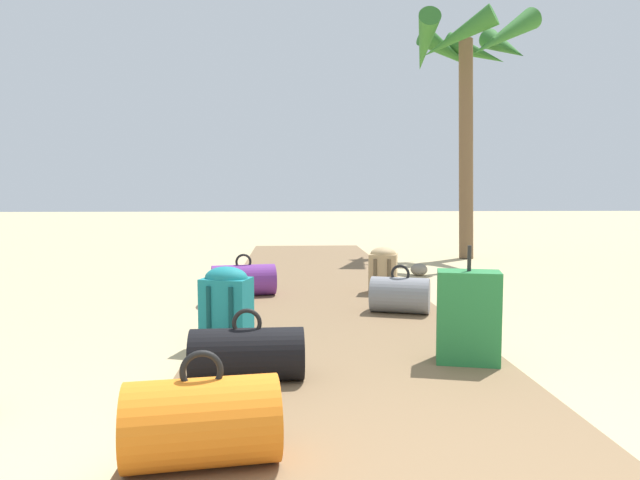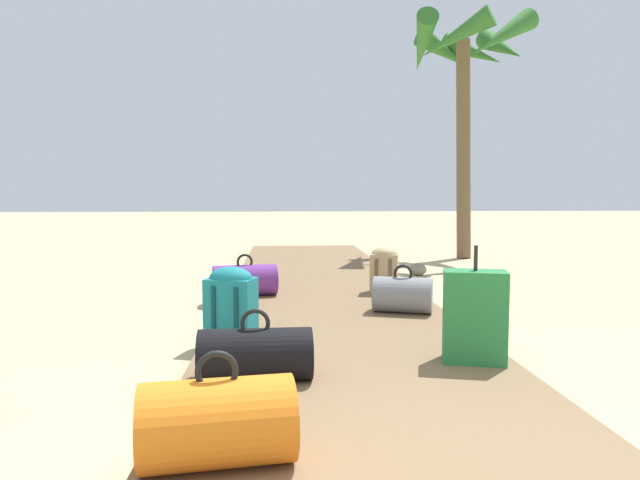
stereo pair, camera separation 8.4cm
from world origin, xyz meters
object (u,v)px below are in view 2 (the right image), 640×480
Objects in this scene: suitcase_green at (474,316)px; backpack_tan at (384,269)px; duffel_bag_orange at (218,422)px; duffel_bag_black at (256,354)px; duffel_bag_purple at (245,280)px; backpack_teal at (231,300)px; duffel_bag_grey at (403,295)px; palm_tree_far_right at (466,63)px.

backpack_tan is (-0.11, 2.46, -0.03)m from suitcase_green.
backpack_tan is at bearing 70.58° from duffel_bag_orange.
duffel_bag_black is (-1.21, -2.73, -0.10)m from backpack_tan.
backpack_teal reaches higher than duffel_bag_purple.
backpack_tan is at bearing 89.05° from duffel_bag_grey.
duffel_bag_purple is at bearing 90.31° from backpack_teal.
suitcase_green is 2.46m from backpack_tan.
duffel_bag_purple is 6.11m from palm_tree_far_right.
backpack_teal is at bearing -89.69° from duffel_bag_purple.
palm_tree_far_right reaches higher than duffel_bag_purple.
suitcase_green is at bearing 11.32° from duffel_bag_black.
backpack_teal is 0.12× the size of palm_tree_far_right.
duffel_bag_purple reaches higher than duffel_bag_black.
duffel_bag_black is 7.98m from palm_tree_far_right.
duffel_bag_grey is at bearing 64.57° from duffel_bag_orange.
backpack_tan is at bearing 51.03° from backpack_teal.
backpack_tan is 1.00m from duffel_bag_grey.
palm_tree_far_right is (3.28, 6.58, 3.09)m from duffel_bag_black.
palm_tree_far_right is (2.07, 3.86, 2.98)m from backpack_tan.
backpack_teal is at bearing 102.70° from duffel_bag_black.
suitcase_green is at bearing -107.25° from palm_tree_far_right.
duffel_bag_purple is (-1.55, 2.38, -0.12)m from suitcase_green.
duffel_bag_orange is 3.01m from duffel_bag_grey.
duffel_bag_grey is at bearing -113.31° from palm_tree_far_right.
duffel_bag_orange is at bearing -109.42° from backpack_tan.
suitcase_green reaches higher than duffel_bag_grey.
suitcase_green is at bearing -87.41° from backpack_tan.
suitcase_green is 1.50× the size of backpack_tan.
duffel_bag_grey is (1.42, -0.91, -0.00)m from duffel_bag_purple.
duffel_bag_purple is 1.19× the size of duffel_bag_grey.
palm_tree_far_right is at bearing 61.74° from backpack_tan.
backpack_tan reaches higher than duffel_bag_grey.
backpack_tan is at bearing 92.59° from suitcase_green.
duffel_bag_purple is at bearing 92.02° from duffel_bag_orange.
duffel_bag_grey is 0.14× the size of palm_tree_far_right.
duffel_bag_grey is at bearing 94.98° from suitcase_green.
suitcase_green is 1.69m from backpack_teal.
backpack_tan is 0.93× the size of backpack_teal.
backpack_teal reaches higher than duffel_bag_orange.
duffel_bag_orange is at bearing -114.08° from palm_tree_far_right.
suitcase_green is 7.25m from palm_tree_far_right.
backpack_tan reaches higher than duffel_bag_black.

